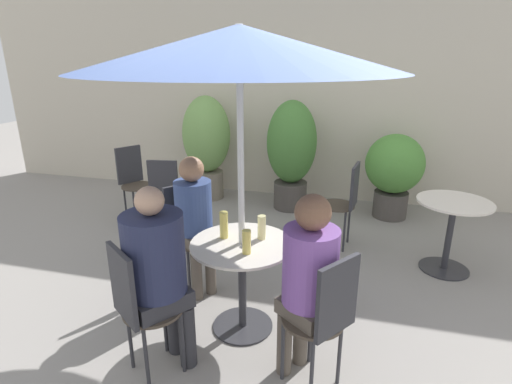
# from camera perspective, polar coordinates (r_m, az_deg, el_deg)

# --- Properties ---
(ground_plane) EXTENTS (20.00, 20.00, 0.00)m
(ground_plane) POSITION_cam_1_polar(r_m,az_deg,el_deg) (3.10, -1.74, -20.39)
(ground_plane) COLOR gray
(storefront_wall) EXTENTS (10.00, 0.06, 3.00)m
(storefront_wall) POSITION_cam_1_polar(r_m,az_deg,el_deg) (5.68, 7.80, 14.00)
(storefront_wall) COLOR beige
(storefront_wall) RESTS_ON ground_plane
(cafe_table_near) EXTENTS (0.74, 0.74, 0.70)m
(cafe_table_near) POSITION_cam_1_polar(r_m,az_deg,el_deg) (2.94, -2.00, -10.63)
(cafe_table_near) COLOR #2D2D33
(cafe_table_near) RESTS_ON ground_plane
(cafe_table_far) EXTENTS (0.66, 0.66, 0.70)m
(cafe_table_far) POSITION_cam_1_polar(r_m,az_deg,el_deg) (4.15, 26.13, -3.98)
(cafe_table_far) COLOR #2D2D33
(cafe_table_far) RESTS_ON ground_plane
(bistro_chair_0) EXTENTS (0.43, 0.43, 0.92)m
(bistro_chair_0) POSITION_cam_1_polar(r_m,az_deg,el_deg) (3.52, -9.84, -4.96)
(bistro_chair_0) COLOR #42382D
(bistro_chair_0) RESTS_ON ground_plane
(bistro_chair_1) EXTENTS (0.43, 0.43, 0.92)m
(bistro_chair_1) POSITION_cam_1_polar(r_m,az_deg,el_deg) (2.59, -16.51, -14.77)
(bistro_chair_1) COLOR #42382D
(bistro_chair_1) RESTS_ON ground_plane
(bistro_chair_2) EXTENTS (0.43, 0.43, 0.92)m
(bistro_chair_2) POSITION_cam_1_polar(r_m,az_deg,el_deg) (2.43, 9.81, -16.66)
(bistro_chair_2) COLOR #42382D
(bistro_chair_2) RESTS_ON ground_plane
(bistro_chair_3) EXTENTS (0.38, 0.40, 0.92)m
(bistro_chair_3) POSITION_cam_1_polar(r_m,az_deg,el_deg) (4.34, -13.33, -0.57)
(bistro_chair_3) COLOR #42382D
(bistro_chair_3) RESTS_ON ground_plane
(bistro_chair_4) EXTENTS (0.43, 0.43, 0.92)m
(bistro_chair_4) POSITION_cam_1_polar(r_m,az_deg,el_deg) (5.12, -17.12, 2.05)
(bistro_chair_4) COLOR #42382D
(bistro_chair_4) RESTS_ON ground_plane
(bistro_chair_5) EXTENTS (0.40, 0.38, 0.92)m
(bistro_chair_5) POSITION_cam_1_polar(r_m,az_deg,el_deg) (4.27, 12.70, -0.84)
(bistro_chair_5) COLOR #42382D
(bistro_chair_5) RESTS_ON ground_plane
(seated_person_0) EXTENTS (0.39, 0.38, 1.21)m
(seated_person_0) POSITION_cam_1_polar(r_m,az_deg,el_deg) (3.33, -8.77, -3.00)
(seated_person_0) COLOR brown
(seated_person_0) RESTS_ON ground_plane
(seated_person_1) EXTENTS (0.46, 0.47, 1.26)m
(seated_person_1) POSITION_cam_1_polar(r_m,az_deg,el_deg) (2.54, -13.85, -10.27)
(seated_person_1) COLOR #2D2D33
(seated_person_1) RESTS_ON ground_plane
(seated_person_2) EXTENTS (0.41, 0.40, 1.24)m
(seated_person_2) POSITION_cam_1_polar(r_m,az_deg,el_deg) (2.41, 7.45, -11.53)
(seated_person_2) COLOR brown
(seated_person_2) RESTS_ON ground_plane
(beer_glass_0) EXTENTS (0.06, 0.06, 0.17)m
(beer_glass_0) POSITION_cam_1_polar(r_m,az_deg,el_deg) (2.67, -1.36, -7.14)
(beer_glass_0) COLOR #DBC65B
(beer_glass_0) RESTS_ON cafe_table_near
(beer_glass_1) EXTENTS (0.06, 0.06, 0.18)m
(beer_glass_1) POSITION_cam_1_polar(r_m,az_deg,el_deg) (2.88, 0.82, -5.06)
(beer_glass_1) COLOR beige
(beer_glass_1) RESTS_ON cafe_table_near
(beer_glass_2) EXTENTS (0.06, 0.06, 0.20)m
(beer_glass_2) POSITION_cam_1_polar(r_m,az_deg,el_deg) (2.90, -4.62, -4.71)
(beer_glass_2) COLOR #DBC65B
(beer_glass_2) RESTS_ON cafe_table_near
(potted_plant_0) EXTENTS (0.67, 0.67, 1.46)m
(potted_plant_0) POSITION_cam_1_polar(r_m,az_deg,el_deg) (5.69, -7.07, 7.19)
(potted_plant_0) COLOR slate
(potted_plant_0) RESTS_ON ground_plane
(potted_plant_1) EXTENTS (0.65, 0.65, 1.44)m
(potted_plant_1) POSITION_cam_1_polar(r_m,az_deg,el_deg) (5.25, 5.09, 6.05)
(potted_plant_1) COLOR #47423D
(potted_plant_1) RESTS_ON ground_plane
(potted_plant_2) EXTENTS (0.71, 0.71, 1.07)m
(potted_plant_2) POSITION_cam_1_polar(r_m,az_deg,el_deg) (5.25, 19.12, 3.07)
(potted_plant_2) COLOR #47423D
(potted_plant_2) RESTS_ON ground_plane
(umbrella) EXTENTS (2.03, 2.03, 2.14)m
(umbrella) POSITION_cam_1_polar(r_m,az_deg,el_deg) (2.56, -2.39, 19.71)
(umbrella) COLOR silver
(umbrella) RESTS_ON ground_plane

